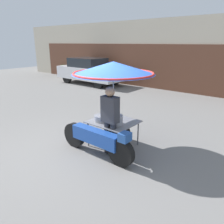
# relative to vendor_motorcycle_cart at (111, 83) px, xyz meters

# --- Properties ---
(ground_plane) EXTENTS (36.00, 36.00, 0.00)m
(ground_plane) POSITION_rel_vendor_motorcycle_cart_xyz_m (-0.42, -0.59, -1.61)
(ground_plane) COLOR slate
(shopfront_building) EXTENTS (28.00, 2.06, 3.69)m
(shopfront_building) POSITION_rel_vendor_motorcycle_cart_xyz_m (-0.42, 8.17, 0.22)
(shopfront_building) COLOR #B2A893
(shopfront_building) RESTS_ON ground
(vendor_motorcycle_cart) EXTENTS (2.06, 1.91, 2.08)m
(vendor_motorcycle_cart) POSITION_rel_vendor_motorcycle_cart_xyz_m (0.00, 0.00, 0.00)
(vendor_motorcycle_cart) COLOR black
(vendor_motorcycle_cart) RESTS_ON ground
(vendor_person) EXTENTS (0.38, 0.22, 1.59)m
(vendor_person) POSITION_rel_vendor_motorcycle_cart_xyz_m (0.20, -0.29, -0.73)
(vendor_person) COLOR #2D2D33
(vendor_person) RESTS_ON ground
(parked_car) EXTENTS (4.35, 1.76, 1.58)m
(parked_car) POSITION_rel_vendor_motorcycle_cart_xyz_m (-6.54, 5.86, -0.80)
(parked_car) COLOR black
(parked_car) RESTS_ON ground
(potted_plant) EXTENTS (0.68, 0.68, 0.88)m
(potted_plant) POSITION_rel_vendor_motorcycle_cart_xyz_m (-10.21, 6.70, -1.11)
(potted_plant) COLOR brown
(potted_plant) RESTS_ON ground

